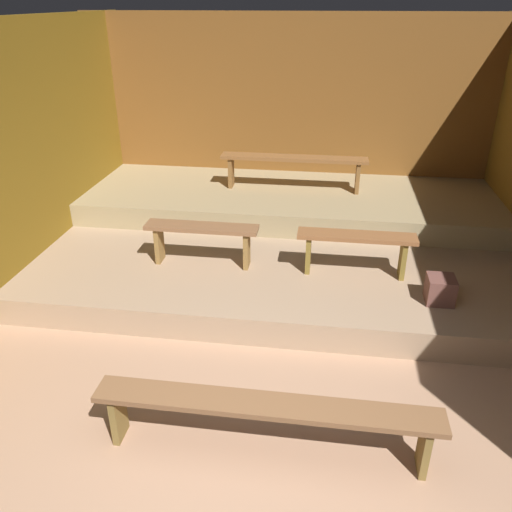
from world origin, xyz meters
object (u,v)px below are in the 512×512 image
at_px(bench_lower_right, 356,244).
at_px(bench_middle_center, 294,163).
at_px(bench_floor_center, 266,412).
at_px(bench_lower_left, 202,235).
at_px(wooden_crate_lower, 440,290).

bearing_deg(bench_lower_right, bench_middle_center, 113.98).
distance_m(bench_floor_center, bench_lower_right, 2.35).
distance_m(bench_lower_left, bench_lower_right, 1.62).
bearing_deg(bench_floor_center, bench_lower_right, 73.80).
bearing_deg(wooden_crate_lower, bench_middle_center, 125.38).
bearing_deg(bench_lower_right, bench_floor_center, -106.20).
xyz_separation_m(bench_floor_center, bench_lower_left, (-0.97, 2.25, 0.25)).
bearing_deg(bench_lower_left, bench_floor_center, -66.65).
height_order(bench_lower_right, wooden_crate_lower, bench_lower_right).
relative_size(bench_lower_left, bench_lower_right, 1.00).
bearing_deg(bench_middle_center, bench_lower_right, -66.02).
relative_size(bench_middle_center, wooden_crate_lower, 7.54).
relative_size(bench_floor_center, bench_lower_right, 1.97).
distance_m(bench_lower_left, wooden_crate_lower, 2.47).
bearing_deg(bench_middle_center, wooden_crate_lower, -54.62).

